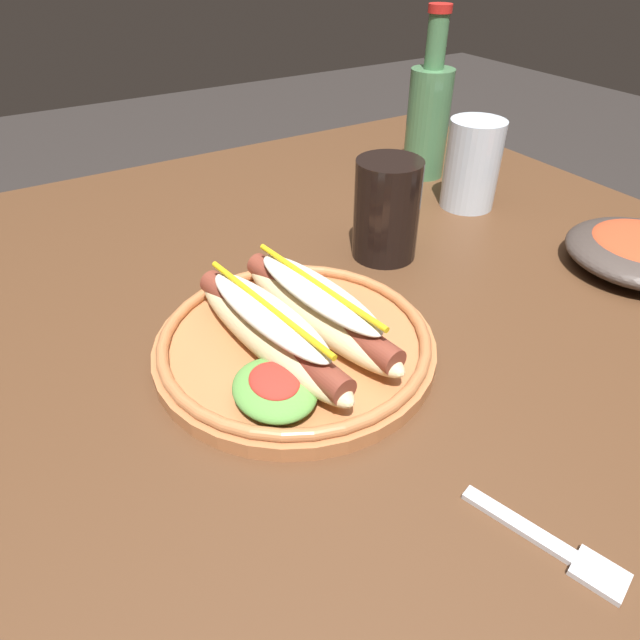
{
  "coord_description": "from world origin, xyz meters",
  "views": [
    {
      "loc": [
        0.42,
        -0.36,
        1.11
      ],
      "look_at": [
        0.03,
        -0.12,
        0.77
      ],
      "focal_mm": 31.06,
      "sensor_mm": 36.0,
      "label": 1
    }
  ],
  "objects_px": {
    "soda_cup": "(387,210)",
    "glass_bottle": "(428,116)",
    "hot_dog_plate": "(294,335)",
    "water_cup": "(472,165)",
    "fork": "(555,547)"
  },
  "relations": [
    {
      "from": "hot_dog_plate",
      "to": "soda_cup",
      "type": "distance_m",
      "value": 0.24
    },
    {
      "from": "soda_cup",
      "to": "water_cup",
      "type": "distance_m",
      "value": 0.21
    },
    {
      "from": "fork",
      "to": "water_cup",
      "type": "distance_m",
      "value": 0.59
    },
    {
      "from": "water_cup",
      "to": "glass_bottle",
      "type": "relative_size",
      "value": 0.5
    },
    {
      "from": "soda_cup",
      "to": "glass_bottle",
      "type": "height_order",
      "value": "glass_bottle"
    },
    {
      "from": "water_cup",
      "to": "glass_bottle",
      "type": "xyz_separation_m",
      "value": [
        -0.14,
        0.02,
        0.03
      ]
    },
    {
      "from": "soda_cup",
      "to": "water_cup",
      "type": "bearing_deg",
      "value": 106.07
    },
    {
      "from": "hot_dog_plate",
      "to": "water_cup",
      "type": "relative_size",
      "value": 2.2
    },
    {
      "from": "hot_dog_plate",
      "to": "glass_bottle",
      "type": "xyz_separation_m",
      "value": [
        -0.31,
        0.43,
        0.07
      ]
    },
    {
      "from": "hot_dog_plate",
      "to": "water_cup",
      "type": "xyz_separation_m",
      "value": [
        -0.18,
        0.41,
        0.04
      ]
    },
    {
      "from": "hot_dog_plate",
      "to": "glass_bottle",
      "type": "relative_size",
      "value": 1.1
    },
    {
      "from": "soda_cup",
      "to": "glass_bottle",
      "type": "xyz_separation_m",
      "value": [
        -0.19,
        0.23,
        0.03
      ]
    },
    {
      "from": "fork",
      "to": "glass_bottle",
      "type": "height_order",
      "value": "glass_bottle"
    },
    {
      "from": "hot_dog_plate",
      "to": "soda_cup",
      "type": "height_order",
      "value": "soda_cup"
    },
    {
      "from": "glass_bottle",
      "to": "hot_dog_plate",
      "type": "bearing_deg",
      "value": -53.85
    }
  ]
}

